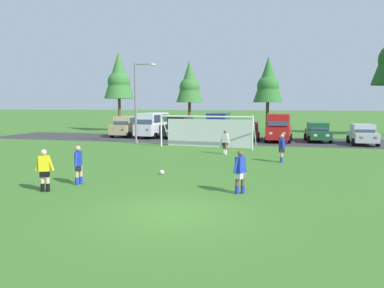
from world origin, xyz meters
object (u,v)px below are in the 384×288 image
player_striker_near (225,142)px  parked_car_slot_left (152,124)px  player_midfield_center (240,172)px  parked_car_slot_far_left (126,126)px  soccer_goal (208,131)px  player_winger_left (282,148)px  parked_car_slot_center_right (249,131)px  parked_car_slot_center_left (180,127)px  referee (45,170)px  parked_car_slot_center (219,125)px  parked_car_slot_far_right (318,132)px  soccer_ball (162,172)px  parked_car_slot_end (363,134)px  player_defender_far (78,165)px  parked_car_slot_right (279,127)px  street_lamp (138,102)px

player_striker_near → parked_car_slot_left: 14.16m
player_midfield_center → parked_car_slot_far_left: bearing=123.8°
player_midfield_center → parked_car_slot_far_left: 26.26m
soccer_goal → player_midfield_center: size_ratio=4.60×
player_winger_left → parked_car_slot_center_right: size_ratio=0.38×
parked_car_slot_center_left → player_striker_near: bearing=-59.8°
referee → parked_car_slot_center: parked_car_slot_center is taller
player_midfield_center → parked_car_slot_far_right: (4.54, 21.11, 0.05)m
player_striker_near → parked_car_slot_center: parked_car_slot_center is taller
soccer_ball → parked_car_slot_end: 20.53m
player_midfield_center → parked_car_slot_center_left: (-8.66, 21.65, 0.29)m
soccer_goal → player_midfield_center: 15.10m
soccer_goal → player_midfield_center: bearing=-73.5°
player_defender_far → player_winger_left: same height
parked_car_slot_far_right → referee: bearing=-117.7°
parked_car_slot_center_left → parked_car_slot_end: bearing=-7.5°
soccer_goal → referee: size_ratio=4.60×
player_midfield_center → parked_car_slot_far_left: (-14.62, 21.81, 0.29)m
player_winger_left → parked_car_slot_right: bearing=91.4°
parked_car_slot_left → parked_car_slot_center_left: size_ratio=1.05×
referee → player_midfield_center: (7.33, 1.53, 0.00)m
parked_car_slot_center_left → soccer_ball: bearing=-76.3°
soccer_ball → parked_car_slot_far_left: (-10.54, 18.96, 1.00)m
soccer_ball → parked_car_slot_far_right: bearing=64.7°
player_winger_left → parked_car_slot_far_right: parked_car_slot_far_right is taller
parked_car_slot_far_left → parked_car_slot_center_left: bearing=-1.5°
player_defender_far → parked_car_slot_end: (14.75, 19.52, 0.05)m
referee → parked_car_slot_far_right: bearing=62.3°
soccer_ball → parked_car_slot_center: parked_car_slot_center is taller
player_striker_near → parked_car_slot_end: size_ratio=0.39×
referee → parked_car_slot_left: size_ratio=0.33×
parked_car_slot_left → parked_car_slot_far_left: bearing=173.2°
parked_car_slot_far_left → street_lamp: size_ratio=0.68×
player_midfield_center → player_defender_far: bearing=-179.4°
soccer_ball → parked_car_slot_far_left: bearing=119.1°
player_midfield_center → parked_car_slot_far_left: size_ratio=0.35×
player_striker_near → soccer_goal: bearing=117.8°
parked_car_slot_end → street_lamp: size_ratio=0.61×
parked_car_slot_center_left → parked_car_slot_center_right: size_ratio=1.09×
parked_car_slot_center_left → parked_car_slot_far_right: 13.22m
parked_car_slot_left → parked_car_slot_end: parked_car_slot_left is taller
soccer_goal → parked_car_slot_far_left: 12.68m
parked_car_slot_left → parked_car_slot_center_right: parked_car_slot_left is taller
parked_car_slot_left → parked_car_slot_right: 12.72m
parked_car_slot_center → parked_car_slot_center_right: parked_car_slot_center is taller
parked_car_slot_left → parked_car_slot_right: (12.69, -0.92, 0.00)m
soccer_ball → referee: referee is taller
referee → parked_car_slot_center_right: size_ratio=0.38×
referee → parked_car_slot_end: size_ratio=0.39×
soccer_goal → referee: (-3.05, -16.00, -0.47)m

